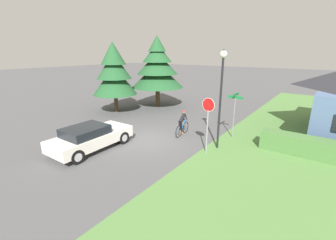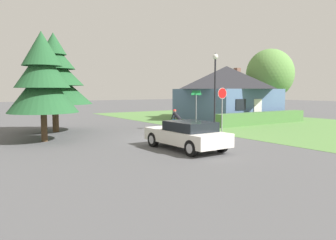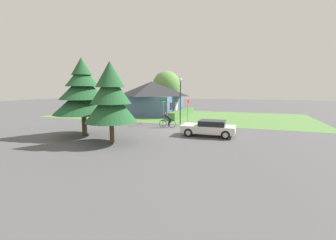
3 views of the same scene
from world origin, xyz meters
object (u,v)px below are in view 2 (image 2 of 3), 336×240
conifer_tall_far (54,77)px  street_lamp (215,77)px  street_name_sign (196,102)px  cyclist (177,122)px  stop_sign (222,102)px  sedan_left_lane (187,135)px  conifer_tall_near (42,78)px  deciduous_tree_right (270,74)px  cottage_house (226,92)px

conifer_tall_far → street_lamp: bearing=-33.5°
street_name_sign → cyclist: bearing=-151.1°
stop_sign → sedan_left_lane: bearing=35.9°
sedan_left_lane → conifer_tall_near: (-4.88, 6.11, 2.68)m
sedan_left_lane → street_lamp: (5.37, 4.13, 2.89)m
cyclist → deciduous_tree_right: bearing=-74.9°
street_lamp → street_name_sign: bearing=88.1°
cottage_house → deciduous_tree_right: bearing=0.3°
sedan_left_lane → deciduous_tree_right: size_ratio=0.62×
sedan_left_lane → street_lamp: 7.36m
street_name_sign → conifer_tall_far: conifer_tall_far is taller
sedan_left_lane → cyclist: 5.43m
cyclist → conifer_tall_near: (-7.64, 1.44, 2.63)m
cottage_house → conifer_tall_far: 16.21m
street_name_sign → cottage_house: bearing=32.8°
cottage_house → cyclist: bearing=-146.5°
street_lamp → conifer_tall_far: bearing=146.5°
conifer_tall_near → street_name_sign: bearing=0.2°
cottage_house → conifer_tall_far: size_ratio=1.37×
cyclist → stop_sign: size_ratio=0.59×
conifer_tall_near → cottage_house: bearing=15.2°
cottage_house → street_name_sign: (-7.40, -4.76, -0.72)m
street_lamp → street_name_sign: (0.07, 2.03, -1.71)m
cottage_house → street_lamp: (-7.47, -6.79, 0.99)m
cottage_house → street_lamp: 10.14m
cottage_house → sedan_left_lane: 16.96m
conifer_tall_far → cottage_house: bearing=3.7°
cyclist → sedan_left_lane: bearing=143.8°
conifer_tall_near → deciduous_tree_right: 24.19m
cottage_house → stop_sign: 10.90m
cyclist → street_name_sign: (2.68, 1.48, 1.14)m
stop_sign → cottage_house: bearing=-130.8°
street_name_sign → deciduous_tree_right: size_ratio=0.39×
cyclist → conifer_tall_far: conifer_tall_far is taller
conifer_tall_far → deciduous_tree_right: deciduous_tree_right is taller
street_lamp → stop_sign: bearing=-102.7°
cyclist → street_lamp: street_lamp is taller
sedan_left_lane → cyclist: (2.76, 4.67, 0.05)m
stop_sign → conifer_tall_near: (-10.04, 2.90, 1.36)m
sedan_left_lane → deciduous_tree_right: bearing=-61.5°
sedan_left_lane → cyclist: size_ratio=2.56×
cyclist → conifer_tall_near: size_ratio=0.29×
deciduous_tree_right → conifer_tall_near: bearing=-168.9°
street_name_sign → conifer_tall_near: conifer_tall_near is taller
stop_sign → conifer_tall_near: bearing=-12.1°
cyclist → street_name_sign: size_ratio=0.63×
street_name_sign → conifer_tall_far: (-8.74, 3.71, 1.73)m
street_lamp → deciduous_tree_right: 15.04m
cyclist → deciduous_tree_right: deciduous_tree_right is taller
cottage_house → street_lamp: bearing=-136.0°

